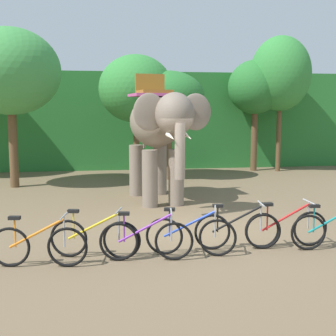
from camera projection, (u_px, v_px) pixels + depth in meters
The scene contains 15 objects.
ground_plane at pixel (191, 230), 10.49m from camera, with size 80.00×80.00×0.00m, color brown.
foliage_hedge at pixel (138, 120), 23.43m from camera, with size 36.00×6.00×4.34m, color #28702D.
tree_far_right at pixel (10, 72), 15.67m from camera, with size 3.42×3.42×5.46m.
tree_far_left at pixel (136, 89), 17.61m from camera, with size 2.83×2.83×4.77m.
tree_left at pixel (169, 98), 17.57m from camera, with size 2.73×2.73×4.16m.
tree_center_left at pixel (255, 88), 20.00m from camera, with size 2.37×2.37×4.82m.
tree_right at pixel (280, 74), 19.77m from camera, with size 2.59×2.59×5.81m.
elephant at pixel (158, 127), 13.32m from camera, with size 2.16×4.22×3.78m.
bike_orange at pixel (38, 245), 8.00m from camera, with size 1.70×0.52×0.92m.
bike_yellow at pixel (95, 238), 8.48m from camera, with size 1.66×0.62×0.92m.
bike_purple at pixel (146, 240), 8.34m from camera, with size 1.70×0.52×0.92m.
bike_blue at pixel (191, 235), 8.64m from camera, with size 1.67×0.60×0.92m.
bike_black at pixel (238, 230), 9.01m from camera, with size 1.71×0.52×0.92m.
bike_red at pixel (286, 228), 9.16m from camera, with size 1.71×0.52×0.92m.
bike_teal at pixel (333, 230), 9.00m from camera, with size 1.71×0.52×0.92m.
Camera 1 is at (-2.07, -10.02, 2.75)m, focal length 49.38 mm.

